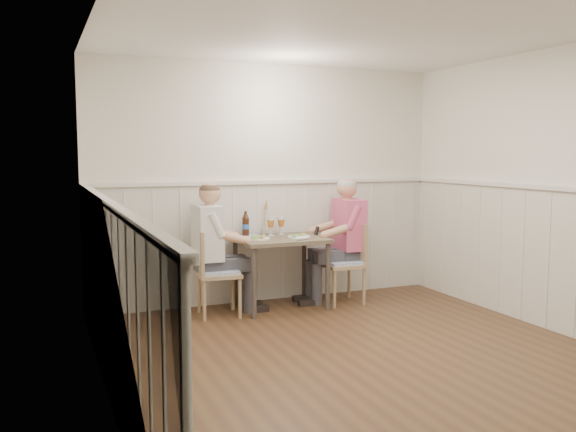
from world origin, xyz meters
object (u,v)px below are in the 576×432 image
Objects in this scene: chair_left at (213,269)px; beer_bottle at (246,225)px; diner_cream at (212,258)px; man_in_pink at (345,249)px; dining_table at (281,247)px; grass_vase at (264,219)px; chair_right at (347,260)px.

beer_bottle reaches higher than chair_left.
diner_cream is 0.59m from beer_bottle.
beer_bottle is (-1.08, 0.25, 0.29)m from man_in_pink.
man_in_pink reaches higher than beer_bottle.
dining_table is at bearing -178.48° from man_in_pink.
diner_cream reaches higher than beer_bottle.
grass_vase reaches higher than dining_table.
dining_table is 0.77m from chair_right.
dining_table is at bearing 3.80° from chair_left.
chair_left is at bearing -151.97° from grass_vase.
man_in_pink is at bearing 71.78° from chair_right.
man_in_pink reaches higher than dining_table.
chair_left is 0.64× the size of diner_cream.
chair_right is 1.50m from chair_left.
chair_left reaches higher than dining_table.
diner_cream reaches higher than chair_right.
dining_table is 0.67× the size of diner_cream.
chair_right is at bearing -5.71° from dining_table.
chair_right is 0.15m from man_in_pink.
beer_bottle is at bearing 161.80° from chair_right.
grass_vase is at bearing 10.38° from beer_bottle.
grass_vase is at bearing 22.81° from diner_cream.
diner_cream reaches higher than dining_table.
grass_vase is at bearing 154.89° from chair_right.
chair_left is (-1.50, 0.03, 0.00)m from chair_right.
chair_left is at bearing -177.36° from man_in_pink.
beer_bottle is (-1.05, 0.34, 0.39)m from chair_right.
man_in_pink is 1.52m from diner_cream.
beer_bottle is (0.45, 0.32, 0.39)m from chair_left.
beer_bottle reaches higher than dining_table.
diner_cream is at bearing 176.05° from chair_right.
beer_bottle is at bearing 35.22° from chair_left.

